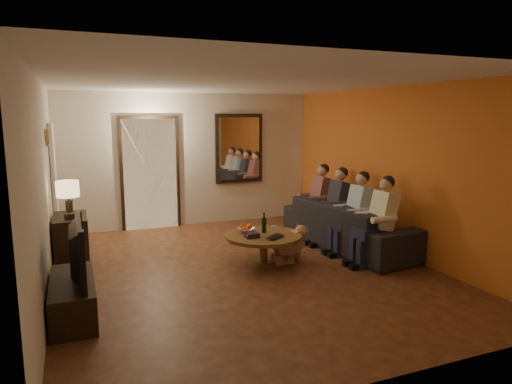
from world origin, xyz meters
name	(u,v)px	position (x,y,z in m)	size (l,w,h in m)	color
floor	(244,270)	(0.00, 0.00, 0.00)	(5.00, 6.00, 0.01)	#441F12
ceiling	(243,81)	(0.00, 0.00, 2.60)	(5.00, 6.00, 0.01)	white
back_wall	(191,160)	(0.00, 3.00, 1.30)	(5.00, 0.02, 2.60)	beige
front_wall	(381,227)	(0.00, -3.00, 1.30)	(5.00, 0.02, 2.60)	beige
left_wall	(43,189)	(-2.50, 0.00, 1.30)	(0.02, 6.00, 2.60)	beige
right_wall	(393,171)	(2.50, 0.00, 1.30)	(0.02, 6.00, 2.60)	beige
orange_accent	(392,171)	(2.49, 0.00, 1.30)	(0.01, 6.00, 2.60)	orange
kitchen_doorway	(150,174)	(-0.80, 2.98, 1.05)	(1.00, 0.06, 2.10)	#FFE0A5
door_trim	(150,174)	(-0.80, 2.97, 1.05)	(1.12, 0.04, 2.22)	black
fridge_glimpse	(164,181)	(-0.55, 2.98, 0.90)	(0.45, 0.03, 1.70)	silver
mirror_frame	(239,148)	(1.00, 2.96, 1.50)	(1.00, 0.05, 1.40)	black
mirror_glass	(239,149)	(1.00, 2.93, 1.50)	(0.86, 0.02, 1.26)	white
white_door	(55,186)	(-2.46, 2.30, 1.02)	(0.06, 0.85, 2.04)	white
framed_art	(48,137)	(-2.47, 1.30, 1.85)	(0.03, 0.28, 0.24)	#B28C33
art_canvas	(49,137)	(-2.46, 1.30, 1.85)	(0.01, 0.22, 0.18)	brown
dresser	(71,242)	(-2.25, 1.02, 0.38)	(0.45, 0.85, 0.75)	black
table_lamp	(68,200)	(-2.25, 0.80, 1.02)	(0.30, 0.30, 0.54)	beige
flower_vase	(69,198)	(-2.25, 1.24, 0.97)	(0.14, 0.14, 0.44)	red
tv_stand	(73,298)	(-2.25, -0.74, 0.21)	(0.45, 1.23, 0.41)	black
tv	(70,251)	(-2.25, -0.74, 0.73)	(0.15, 1.12, 0.65)	black
sofa	(350,225)	(2.01, 0.40, 0.38)	(1.01, 2.59, 0.76)	black
person_a	(379,224)	(1.91, -0.50, 0.60)	(0.60, 0.40, 1.20)	tan
person_b	(356,216)	(1.91, 0.10, 0.60)	(0.60, 0.40, 1.20)	tan
person_c	(335,209)	(1.91, 0.70, 0.60)	(0.60, 0.40, 1.20)	tan
person_d	(318,203)	(1.91, 1.30, 0.60)	(0.60, 0.40, 1.20)	tan
dog	(288,244)	(0.72, 0.07, 0.28)	(0.56, 0.24, 0.56)	#A06849
coffee_table	(263,249)	(0.34, 0.12, 0.23)	(1.12, 1.12, 0.45)	brown
bowl	(247,230)	(0.16, 0.34, 0.48)	(0.26, 0.26, 0.06)	white
oranges	(247,225)	(0.16, 0.34, 0.55)	(0.20, 0.20, 0.08)	#E44F13
wine_bottle	(264,222)	(0.39, 0.22, 0.60)	(0.07, 0.07, 0.31)	black
wine_glass	(273,229)	(0.52, 0.17, 0.50)	(0.06, 0.06, 0.10)	silver
book_stack	(252,235)	(0.12, 0.02, 0.48)	(0.20, 0.15, 0.07)	black
laptop	(278,238)	(0.44, -0.16, 0.46)	(0.33, 0.21, 0.03)	black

